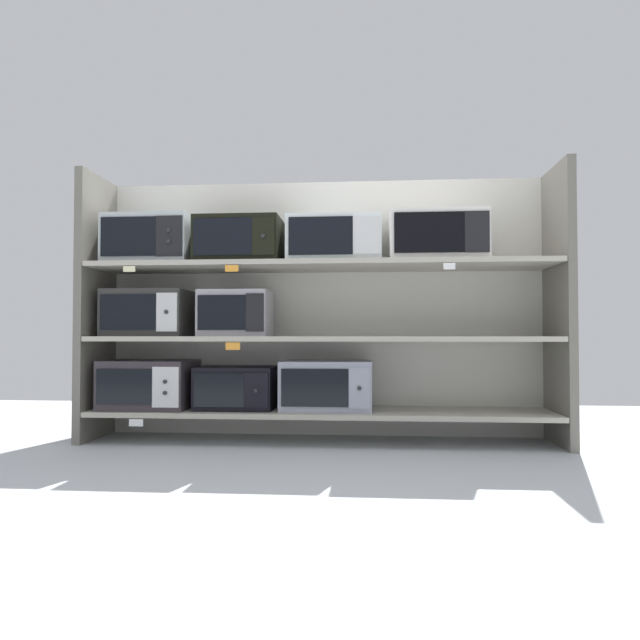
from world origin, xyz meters
name	(u,v)px	position (x,y,z in m)	size (l,w,h in m)	color
ground	(302,486)	(0.00, -1.00, -0.01)	(6.79, 6.00, 0.02)	#B2B7BC
back_panel	(323,308)	(0.00, 0.26, 0.83)	(2.99, 0.04, 1.66)	beige
upright_left	(96,307)	(-1.43, 0.00, 0.83)	(0.05, 0.48, 1.66)	#68645B
upright_right	(559,305)	(1.43, 0.00, 0.83)	(0.05, 0.48, 1.66)	#68645B
shelf_0	(320,412)	(0.00, 0.00, 0.18)	(2.79, 0.48, 0.03)	#ADA899
microwave_0	(150,384)	(-1.07, 0.00, 0.34)	(0.53, 0.43, 0.30)	#322B31
microwave_1	(236,388)	(-0.52, 0.00, 0.32)	(0.47, 0.34, 0.26)	black
microwave_2	(327,385)	(0.04, 0.00, 0.34)	(0.55, 0.37, 0.30)	#969AAB
price_tag_0	(136,423)	(-1.06, -0.25, 0.14)	(0.08, 0.00, 0.04)	white
shelf_1	(320,339)	(0.00, 0.00, 0.63)	(2.79, 0.48, 0.03)	#ADA899
microwave_3	(148,313)	(-1.08, 0.00, 0.79)	(0.50, 0.35, 0.29)	#302F2D
microwave_4	(236,314)	(-0.52, 0.00, 0.78)	(0.42, 0.34, 0.28)	#A29EA8
price_tag_1	(233,346)	(-0.49, -0.25, 0.59)	(0.08, 0.00, 0.04)	orange
shelf_2	(320,266)	(0.00, 0.00, 1.08)	(2.79, 0.48, 0.03)	#ADA899
microwave_5	(151,241)	(-1.07, 0.00, 1.24)	(0.53, 0.36, 0.31)	#B2BCBE
microwave_6	(240,242)	(-0.50, 0.00, 1.23)	(0.51, 0.42, 0.28)	black
microwave_7	(335,241)	(0.09, 0.00, 1.23)	(0.56, 0.40, 0.27)	silver
microwave_8	(436,238)	(0.71, 0.00, 1.24)	(0.57, 0.39, 0.30)	silver
price_tag_2	(129,269)	(-1.11, -0.25, 1.04)	(0.07, 0.00, 0.03)	beige
price_tag_3	(232,268)	(-0.49, -0.25, 1.04)	(0.08, 0.00, 0.04)	orange
price_tag_4	(449,266)	(0.75, -0.25, 1.04)	(0.07, 0.00, 0.04)	white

